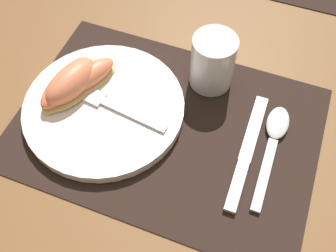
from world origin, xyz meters
name	(u,v)px	position (x,y,z in m)	size (l,w,h in m)	color
ground_plane	(166,127)	(0.00, 0.00, 0.00)	(3.00, 3.00, 0.00)	brown
placemat	(166,126)	(0.00, 0.00, 0.00)	(0.46, 0.32, 0.00)	black
plate	(104,108)	(-0.10, -0.01, 0.01)	(0.25, 0.25, 0.02)	white
juice_glass	(212,64)	(0.04, 0.11, 0.04)	(0.07, 0.07, 0.09)	silver
knife	(246,153)	(0.13, 0.00, 0.01)	(0.02, 0.20, 0.01)	silver
spoon	(274,136)	(0.16, 0.04, 0.01)	(0.03, 0.18, 0.01)	silver
fork	(107,103)	(-0.10, 0.00, 0.02)	(0.18, 0.04, 0.00)	silver
citrus_wedge_0	(86,78)	(-0.14, 0.02, 0.03)	(0.08, 0.11, 0.03)	#F4DB84
citrus_wedge_1	(73,81)	(-0.16, 0.00, 0.04)	(0.08, 0.11, 0.05)	#F4DB84
citrus_wedge_2	(66,84)	(-0.17, 0.00, 0.03)	(0.06, 0.12, 0.03)	#F4DB84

